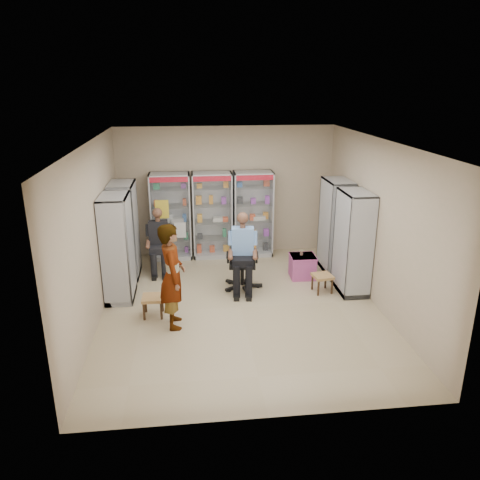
{
  "coord_description": "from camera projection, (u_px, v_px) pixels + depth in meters",
  "views": [
    {
      "loc": [
        -0.89,
        -7.69,
        3.94
      ],
      "look_at": [
        0.06,
        0.7,
        1.07
      ],
      "focal_mm": 35.0,
      "sensor_mm": 36.0,
      "label": 1
    }
  ],
  "objects": [
    {
      "name": "cabinet_right_near",
      "position": [
        353.0,
        243.0,
        8.99
      ],
      "size": [
        0.9,
        0.5,
        2.0
      ],
      "primitive_type": "cube",
      "rotation": [
        0.0,
        0.0,
        1.57
      ],
      "color": "#B8BAC0",
      "rests_on": "floor"
    },
    {
      "name": "wooden_chair",
      "position": [
        160.0,
        250.0,
        10.16
      ],
      "size": [
        0.42,
        0.42,
        0.94
      ],
      "primitive_type": "cube",
      "color": "black",
      "rests_on": "floor"
    },
    {
      "name": "seated_shopkeeper",
      "position": [
        243.0,
        254.0,
        9.14
      ],
      "size": [
        0.56,
        0.73,
        1.49
      ],
      "primitive_type": null,
      "rotation": [
        0.0,
        0.0,
        -0.11
      ],
      "color": "#638DC5",
      "rests_on": "floor"
    },
    {
      "name": "cabinet_back_mid",
      "position": [
        212.0,
        215.0,
        10.81
      ],
      "size": [
        0.9,
        0.5,
        2.0
      ],
      "primitive_type": "cube",
      "color": "#B4B6BC",
      "rests_on": "floor"
    },
    {
      "name": "cabinet_right_far",
      "position": [
        336.0,
        226.0,
        10.02
      ],
      "size": [
        0.9,
        0.5,
        2.0
      ],
      "primitive_type": "cube",
      "rotation": [
        0.0,
        0.0,
        1.57
      ],
      "color": "silver",
      "rests_on": "floor"
    },
    {
      "name": "cabinet_back_left",
      "position": [
        171.0,
        217.0,
        10.71
      ],
      "size": [
        0.9,
        0.5,
        2.0
      ],
      "primitive_type": "cube",
      "color": "#BABDC2",
      "rests_on": "floor"
    },
    {
      "name": "cabinet_left_near",
      "position": [
        118.0,
        248.0,
        8.7
      ],
      "size": [
        0.9,
        0.5,
        2.0
      ],
      "primitive_type": "cube",
      "rotation": [
        0.0,
        0.0,
        -1.57
      ],
      "color": "silver",
      "rests_on": "floor"
    },
    {
      "name": "cabinet_left_far",
      "position": [
        125.0,
        230.0,
        9.73
      ],
      "size": [
        0.9,
        0.5,
        2.0
      ],
      "primitive_type": "cube",
      "rotation": [
        0.0,
        0.0,
        -1.57
      ],
      "color": "silver",
      "rests_on": "floor"
    },
    {
      "name": "woven_stool_b",
      "position": [
        153.0,
        306.0,
        8.24
      ],
      "size": [
        0.38,
        0.38,
        0.37
      ],
      "primitive_type": "cube",
      "rotation": [
        0.0,
        0.0,
        -0.02
      ],
      "color": "#95653F",
      "rests_on": "floor"
    },
    {
      "name": "seated_customer",
      "position": [
        159.0,
        242.0,
        10.05
      ],
      "size": [
        0.44,
        0.6,
        1.34
      ],
      "primitive_type": null,
      "color": "black",
      "rests_on": "floor"
    },
    {
      "name": "room_shell",
      "position": [
        241.0,
        203.0,
        7.97
      ],
      "size": [
        5.02,
        6.02,
        3.01
      ],
      "color": "tan",
      "rests_on": "ground"
    },
    {
      "name": "office_chair",
      "position": [
        242.0,
        260.0,
        9.24
      ],
      "size": [
        0.7,
        0.7,
        1.17
      ],
      "primitive_type": "cube",
      "rotation": [
        0.0,
        0.0,
        -0.11
      ],
      "color": "black",
      "rests_on": "floor"
    },
    {
      "name": "tea_glass",
      "position": [
        302.0,
        253.0,
        9.79
      ],
      "size": [
        0.07,
        0.07,
        0.09
      ],
      "primitive_type": "cylinder",
      "color": "#633208",
      "rests_on": "pink_trunk"
    },
    {
      "name": "pink_trunk",
      "position": [
        302.0,
        266.0,
        9.85
      ],
      "size": [
        0.52,
        0.5,
        0.49
      ],
      "primitive_type": "cube",
      "rotation": [
        0.0,
        0.0,
        -0.03
      ],
      "color": "#AF4685",
      "rests_on": "floor"
    },
    {
      "name": "standing_man",
      "position": [
        172.0,
        276.0,
        7.7
      ],
      "size": [
        0.48,
        0.69,
        1.8
      ],
      "primitive_type": "imported",
      "rotation": [
        0.0,
        0.0,
        1.65
      ],
      "color": "#9D9D9F",
      "rests_on": "floor"
    },
    {
      "name": "floor",
      "position": [
        241.0,
        307.0,
        8.6
      ],
      "size": [
        6.0,
        6.0,
        0.0
      ],
      "primitive_type": "plane",
      "color": "tan",
      "rests_on": "ground"
    },
    {
      "name": "cabinet_back_right",
      "position": [
        253.0,
        214.0,
        10.91
      ],
      "size": [
        0.9,
        0.5,
        2.0
      ],
      "primitive_type": "cube",
      "color": "#B8BAC0",
      "rests_on": "floor"
    },
    {
      "name": "woven_stool_a",
      "position": [
        322.0,
        283.0,
        9.18
      ],
      "size": [
        0.41,
        0.41,
        0.36
      ],
      "primitive_type": "cube",
      "rotation": [
        0.0,
        0.0,
        0.16
      ],
      "color": "#B07A4A",
      "rests_on": "floor"
    }
  ]
}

